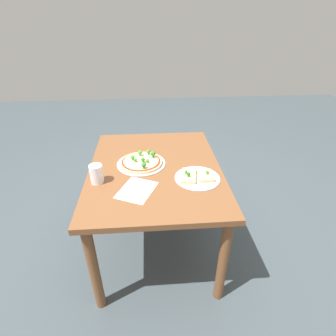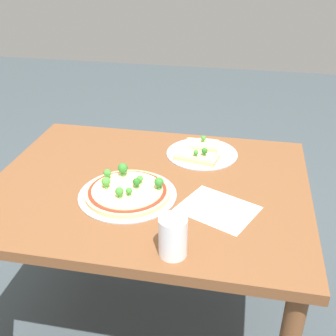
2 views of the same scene
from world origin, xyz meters
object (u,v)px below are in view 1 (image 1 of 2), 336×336
at_px(dining_table, 155,179).
at_px(drinking_cup, 96,174).
at_px(pizza_tray_whole, 141,162).
at_px(pizza_tray_slice, 197,176).

xyz_separation_m(dining_table, drinking_cup, (-0.15, 0.35, 0.15)).
distance_m(dining_table, pizza_tray_whole, 0.15).
bearing_deg(pizza_tray_whole, dining_table, -120.48).
bearing_deg(drinking_cup, pizza_tray_whole, -52.36).
bearing_deg(pizza_tray_slice, dining_table, 59.75).
height_order(dining_table, drinking_cup, drinking_cup).
bearing_deg(pizza_tray_whole, drinking_cup, 127.64).
distance_m(pizza_tray_whole, pizza_tray_slice, 0.40).
xyz_separation_m(pizza_tray_whole, drinking_cup, (-0.20, 0.26, 0.04)).
relative_size(dining_table, pizza_tray_whole, 3.36).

